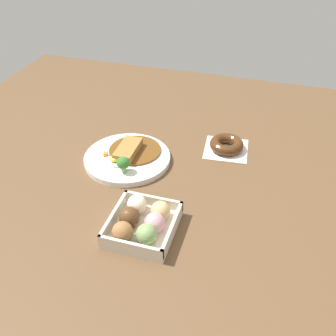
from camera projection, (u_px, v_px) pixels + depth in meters
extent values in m
plane|color=brown|center=(141.00, 179.00, 1.12)|extent=(1.60, 1.60, 0.00)
cylinder|color=white|center=(127.00, 158.00, 1.19)|extent=(0.27, 0.27, 0.02)
cylinder|color=brown|center=(135.00, 150.00, 1.21)|extent=(0.16, 0.16, 0.01)
cube|color=#A87538|center=(128.00, 149.00, 1.18)|extent=(0.12, 0.06, 0.02)
cylinder|color=white|center=(115.00, 161.00, 1.16)|extent=(0.07, 0.07, 0.00)
ellipsoid|color=yellow|center=(115.00, 158.00, 1.15)|extent=(0.03, 0.03, 0.02)
cylinder|color=#8CB766|center=(124.00, 168.00, 1.12)|extent=(0.01, 0.01, 0.02)
sphere|color=#387A2D|center=(124.00, 162.00, 1.11)|extent=(0.04, 0.04, 0.04)
cube|color=orange|center=(106.00, 154.00, 1.18)|extent=(0.01, 0.01, 0.01)
cube|color=beige|center=(143.00, 229.00, 0.96)|extent=(0.17, 0.16, 0.01)
cube|color=beige|center=(130.00, 247.00, 0.88)|extent=(0.01, 0.16, 0.03)
cube|color=beige|center=(153.00, 201.00, 1.01)|extent=(0.01, 0.16, 0.03)
cube|color=beige|center=(172.00, 229.00, 0.93)|extent=(0.17, 0.01, 0.03)
cube|color=beige|center=(114.00, 216.00, 0.96)|extent=(0.17, 0.01, 0.03)
sphere|color=#84A860|center=(147.00, 234.00, 0.90)|extent=(0.05, 0.05, 0.05)
sphere|color=pink|center=(155.00, 223.00, 0.93)|extent=(0.05, 0.05, 0.05)
sphere|color=#DBB77A|center=(160.00, 211.00, 0.96)|extent=(0.05, 0.05, 0.05)
sphere|color=#9E6B3D|center=(123.00, 232.00, 0.91)|extent=(0.05, 0.05, 0.05)
sphere|color=brown|center=(129.00, 217.00, 0.95)|extent=(0.05, 0.05, 0.05)
sphere|color=#EFE5C6|center=(137.00, 204.00, 0.98)|extent=(0.05, 0.05, 0.05)
cube|color=white|center=(226.00, 149.00, 1.25)|extent=(0.15, 0.15, 0.00)
torus|color=#4C2B14|center=(227.00, 144.00, 1.24)|extent=(0.11, 0.11, 0.03)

